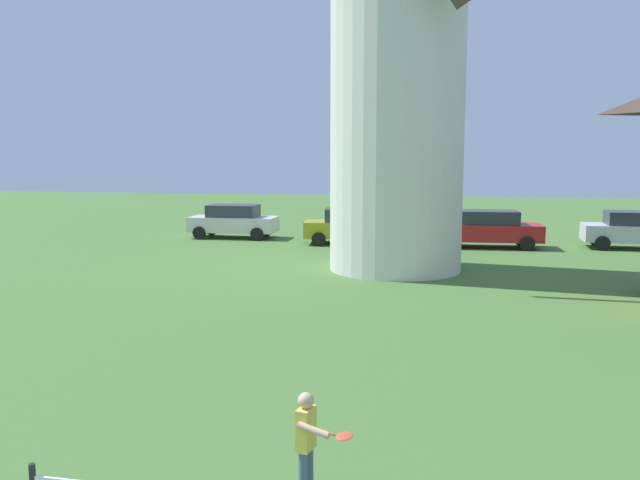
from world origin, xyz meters
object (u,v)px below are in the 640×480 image
parked_car_cream (233,221)px  parked_car_silver (635,230)px  parked_car_mustard (352,226)px  windmill (398,37)px  player_far (308,438)px  parked_car_red (487,228)px

parked_car_cream → parked_car_silver: bearing=-0.6°
parked_car_cream → parked_car_silver: 17.54m
parked_car_mustard → windmill: bearing=-68.6°
windmill → parked_car_silver: bearing=36.7°
windmill → parked_car_mustard: bearing=111.4°
windmill → player_far: bearing=-88.7°
parked_car_mustard → parked_car_silver: same height
parked_car_red → parked_car_mustard: bearing=-179.5°
player_far → parked_car_mustard: bearing=97.3°
parked_car_silver → parked_car_red: bearing=-172.8°
parked_car_red → parked_car_silver: 6.03m
parked_car_cream → parked_car_mustard: same height
windmill → player_far: size_ratio=12.45×
player_far → parked_car_red: parked_car_red is taller
player_far → parked_car_cream: 23.88m
windmill → parked_car_silver: windmill is taller
windmill → parked_car_cream: windmill is taller
parked_car_cream → parked_car_mustard: (5.80, -0.99, 0.00)m
parked_car_mustard → parked_car_red: (5.75, 0.05, 0.00)m
parked_car_cream → parked_car_mustard: bearing=-9.7°
parked_car_cream → parked_car_red: size_ratio=0.91×
windmill → parked_car_cream: (-8.21, 7.14, -6.87)m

